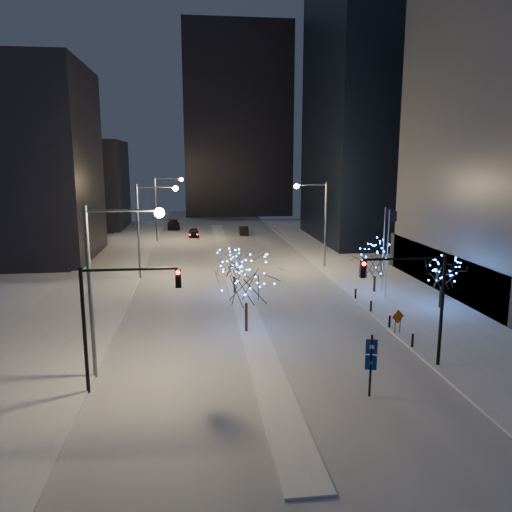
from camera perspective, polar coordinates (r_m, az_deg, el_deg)
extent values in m
plane|color=white|center=(29.19, 1.67, -14.30)|extent=(160.00, 160.00, 0.00)
cube|color=silver|center=(62.48, -3.16, -0.61)|extent=(20.00, 130.00, 0.02)
cube|color=silver|center=(57.59, -2.82, -1.53)|extent=(2.00, 80.00, 0.15)
cube|color=silver|center=(51.39, 15.00, -3.41)|extent=(10.00, 90.00, 0.15)
cube|color=silver|center=(48.76, -18.61, -4.38)|extent=(8.00, 90.00, 0.15)
cube|color=black|center=(98.68, -20.05, 7.64)|extent=(18.00, 16.00, 16.00)
cube|color=black|center=(118.85, -2.22, 14.98)|extent=(24.00, 14.00, 42.00)
cylinder|color=#595E66|center=(29.67, -18.40, -4.17)|extent=(0.24, 0.24, 10.00)
cylinder|color=#595E66|center=(28.52, -15.01, 5.04)|extent=(4.00, 0.16, 0.16)
sphere|color=#FFD17F|center=(28.32, -10.98, 4.87)|extent=(0.56, 0.56, 0.56)
cylinder|color=#595E66|center=(53.95, -13.30, 2.67)|extent=(0.24, 0.24, 10.00)
cylinder|color=#595E66|center=(53.33, -11.36, 7.73)|extent=(4.00, 0.16, 0.16)
sphere|color=#FFD17F|center=(53.22, -9.19, 7.64)|extent=(0.56, 0.56, 0.56)
cylinder|color=#595E66|center=(78.69, -11.37, 5.23)|extent=(0.24, 0.24, 10.00)
cylinder|color=#595E66|center=(78.26, -10.02, 8.70)|extent=(4.00, 0.16, 0.16)
sphere|color=#FFD17F|center=(78.19, -8.54, 8.63)|extent=(0.56, 0.56, 0.56)
cylinder|color=#595E66|center=(58.56, 7.95, 3.48)|extent=(0.24, 0.24, 10.00)
cylinder|color=#595E66|center=(57.73, 6.37, 8.10)|extent=(3.50, 0.16, 0.16)
sphere|color=#FFD17F|center=(57.36, 4.65, 7.96)|extent=(0.56, 0.56, 0.56)
cylinder|color=black|center=(28.22, -19.01, -8.15)|extent=(0.20, 0.20, 7.00)
cylinder|color=black|center=(26.93, -14.23, -1.50)|extent=(5.00, 0.14, 0.14)
cube|color=black|center=(26.84, -8.87, -2.53)|extent=(0.32, 0.28, 1.00)
sphere|color=#FF0C05|center=(26.59, -8.91, -1.89)|extent=(0.22, 0.22, 0.22)
cylinder|color=black|center=(32.03, 20.44, -5.99)|extent=(0.20, 0.20, 7.00)
cylinder|color=black|center=(30.19, 16.64, -0.31)|extent=(5.00, 0.14, 0.14)
cube|color=black|center=(29.39, 12.11, -1.48)|extent=(0.32, 0.28, 1.00)
sphere|color=#FF0C05|center=(29.15, 12.25, -0.88)|extent=(0.22, 0.22, 0.22)
cylinder|color=silver|center=(46.17, 14.78, 0.19)|extent=(0.10, 0.10, 8.00)
cube|color=black|center=(45.82, 15.39, 4.38)|extent=(0.70, 0.03, 0.90)
cylinder|color=silver|center=(48.68, 14.35, 0.74)|extent=(0.10, 0.10, 8.00)
cube|color=black|center=(48.35, 14.93, 4.72)|extent=(0.70, 0.03, 0.90)
cylinder|color=black|center=(35.34, 17.45, -9.18)|extent=(0.16, 0.16, 0.90)
cylinder|color=black|center=(38.80, 15.02, -7.24)|extent=(0.16, 0.16, 0.90)
cylinder|color=black|center=(42.36, 13.00, -5.62)|extent=(0.16, 0.16, 0.90)
cylinder|color=black|center=(45.99, 11.31, -4.24)|extent=(0.16, 0.16, 0.90)
imported|color=black|center=(82.94, -7.15, 2.66)|extent=(1.74, 4.26, 1.45)
imported|color=black|center=(85.24, -1.45, 2.95)|extent=(1.57, 4.31, 1.41)
imported|color=black|center=(93.29, -9.40, 3.55)|extent=(2.51, 5.56, 1.58)
cylinder|color=black|center=(36.55, -1.12, -7.00)|extent=(0.22, 0.22, 2.11)
cylinder|color=black|center=(46.99, -2.48, -3.29)|extent=(0.22, 0.22, 1.57)
cylinder|color=black|center=(45.12, 20.32, -4.49)|extent=(0.22, 0.22, 1.69)
cylinder|color=black|center=(48.73, 13.39, -3.12)|extent=(0.22, 0.22, 1.48)
cylinder|color=black|center=(27.64, 12.97, -12.16)|extent=(0.12, 0.12, 3.45)
cube|color=navy|center=(27.24, 13.07, -10.06)|extent=(0.61, 0.23, 0.79)
cube|color=navy|center=(27.56, 12.99, -11.78)|extent=(0.61, 0.23, 0.79)
cylinder|color=black|center=(37.66, 15.60, -7.72)|extent=(0.06, 0.06, 1.03)
cylinder|color=black|center=(37.81, 16.13, -7.68)|extent=(0.06, 0.06, 1.03)
cube|color=#D65F0B|center=(37.52, 15.92, -6.68)|extent=(1.02, 0.36, 1.06)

